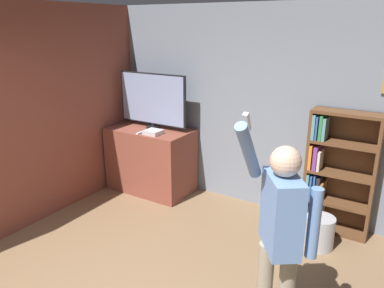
{
  "coord_description": "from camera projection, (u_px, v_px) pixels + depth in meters",
  "views": [
    {
      "loc": [
        1.87,
        -1.55,
        2.44
      ],
      "look_at": [
        -0.17,
        1.73,
        1.19
      ],
      "focal_mm": 35.0,
      "sensor_mm": 36.0,
      "label": 1
    }
  ],
  "objects": [
    {
      "name": "tv_ledge",
      "position": [
        151.0,
        160.0,
        5.65
      ],
      "size": [
        1.23,
        0.71,
        0.96
      ],
      "color": "brown",
      "rests_on": "ground_plane"
    },
    {
      "name": "remote_loose",
      "position": [
        140.0,
        133.0,
        5.27
      ],
      "size": [
        0.04,
        0.14,
        0.02
      ],
      "color": "white",
      "rests_on": "tv_ledge"
    },
    {
      "name": "game_console",
      "position": [
        153.0,
        132.0,
        5.23
      ],
      "size": [
        0.23,
        0.22,
        0.06
      ],
      "color": "silver",
      "rests_on": "tv_ledge"
    },
    {
      "name": "bookshelf",
      "position": [
        333.0,
        173.0,
        4.47
      ],
      "size": [
        0.78,
        0.28,
        1.5
      ],
      "color": "brown",
      "rests_on": "ground_plane"
    },
    {
      "name": "person",
      "position": [
        280.0,
        226.0,
        2.82
      ],
      "size": [
        0.57,
        0.54,
        1.87
      ],
      "rotation": [
        0.0,
        0.0,
        -0.96
      ],
      "color": "gray",
      "rests_on": "ground_plane"
    },
    {
      "name": "wall_back",
      "position": [
        255.0,
        109.0,
        4.98
      ],
      "size": [
        6.2,
        0.09,
        2.7
      ],
      "color": "gray",
      "rests_on": "ground_plane"
    },
    {
      "name": "waste_bin",
      "position": [
        319.0,
        232.0,
        4.23
      ],
      "size": [
        0.32,
        0.32,
        0.38
      ],
      "color": "#B7B7BC",
      "rests_on": "ground_plane"
    },
    {
      "name": "wall_side_brick",
      "position": [
        53.0,
        112.0,
        4.81
      ],
      "size": [
        0.06,
        4.61,
        2.7
      ],
      "color": "brown",
      "rests_on": "ground_plane"
    },
    {
      "name": "television",
      "position": [
        153.0,
        100.0,
        5.44
      ],
      "size": [
        1.14,
        0.22,
        0.81
      ],
      "color": "black",
      "rests_on": "tv_ledge"
    }
  ]
}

